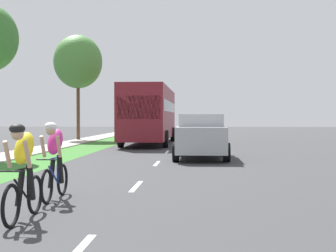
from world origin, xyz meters
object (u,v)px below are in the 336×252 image
cyclist_lead (23,171)px  street_tree_far (78,62)px  bus_maroon (150,112)px  cyclist_trailing (54,160)px  suv_silver (201,135)px

cyclist_lead → street_tree_far: street_tree_far is taller
cyclist_lead → bus_maroon: (-0.23, 22.15, 1.17)m
cyclist_lead → cyclist_trailing: same height
bus_maroon → cyclist_lead: bearing=-89.4°
cyclist_lead → street_tree_far: (-5.92, 26.24, 4.87)m
cyclist_lead → cyclist_trailing: bearing=92.8°
suv_silver → cyclist_trailing: bearing=-107.2°
suv_silver → cyclist_lead: bearing=-104.0°
cyclist_lead → bus_maroon: bearing=90.6°
cyclist_trailing → suv_silver: size_ratio=0.37×
suv_silver → street_tree_far: 17.67m
bus_maroon → street_tree_far: (-5.69, 4.09, 3.71)m
cyclist_lead → bus_maroon: bus_maroon is taller
cyclist_lead → bus_maroon: 22.18m
cyclist_lead → street_tree_far: 27.34m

